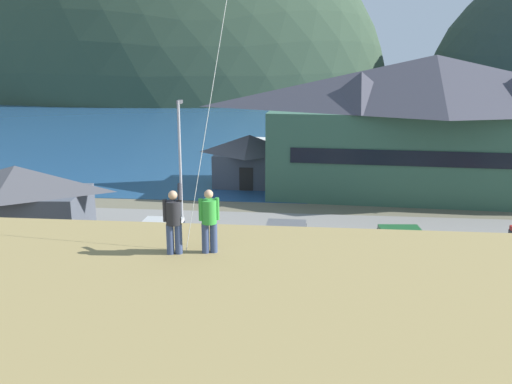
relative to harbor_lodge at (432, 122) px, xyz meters
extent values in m
plane|color=#66604C|center=(-12.27, -21.96, -5.67)|extent=(600.00, 600.00, 0.00)
cube|color=gray|center=(-12.27, -16.96, -5.62)|extent=(40.00, 20.00, 0.10)
cube|color=navy|center=(-12.27, 38.04, -5.65)|extent=(360.00, 84.00, 0.03)
ellipsoid|color=#334733|center=(-48.20, 100.00, -5.67)|extent=(114.50, 69.19, 95.56)
cube|color=#38604C|center=(0.00, 0.09, -2.38)|extent=(24.98, 10.47, 6.57)
cube|color=black|center=(-0.25, -4.50, -2.05)|extent=(20.81, 1.23, 1.10)
pyramid|color=#3D3D47|center=(0.00, 0.09, 2.96)|extent=(26.50, 11.46, 4.10)
pyramid|color=#3D3D47|center=(-5.59, -1.20, 2.36)|extent=(5.29, 5.29, 2.87)
cube|color=#474C56|center=(-25.27, -15.37, -3.99)|extent=(7.63, 4.83, 3.36)
pyramid|color=#47474C|center=(-25.27, -15.37, -1.58)|extent=(8.25, 5.30, 1.46)
cube|color=black|center=(-25.07, -17.48, -4.49)|extent=(1.10, 0.16, 2.35)
cube|color=#474C56|center=(-14.27, 1.67, -4.31)|extent=(5.68, 4.41, 2.73)
pyramid|color=#47474C|center=(-14.27, 1.67, -2.19)|extent=(6.14, 4.85, 1.51)
cube|color=black|center=(-14.30, -0.52, -4.71)|extent=(1.10, 0.08, 1.91)
cube|color=#70604C|center=(-10.92, 11.83, -5.32)|extent=(3.20, 12.36, 0.70)
cube|color=silver|center=(-14.50, 13.87, -5.22)|extent=(3.01, 7.82, 0.90)
cube|color=white|center=(-14.50, 13.87, -4.69)|extent=(2.92, 7.58, 0.16)
cube|color=silver|center=(-14.54, 13.30, -4.06)|extent=(1.88, 2.42, 1.10)
cube|color=black|center=(-5.09, -22.05, -4.85)|extent=(4.21, 1.81, 0.80)
cube|color=black|center=(-5.24, -22.05, -4.10)|extent=(2.10, 1.61, 0.70)
cube|color=black|center=(-5.24, -22.05, -4.13)|extent=(2.15, 1.64, 0.32)
cylinder|color=black|center=(-3.73, -22.98, -5.25)|extent=(0.64, 0.22, 0.64)
cylinder|color=black|center=(-3.73, -21.14, -5.25)|extent=(0.64, 0.22, 0.64)
cylinder|color=black|center=(-6.46, -22.97, -5.25)|extent=(0.64, 0.22, 0.64)
cylinder|color=black|center=(-6.46, -21.13, -5.25)|extent=(0.64, 0.22, 0.64)
cube|color=red|center=(-14.00, -20.73, -4.85)|extent=(4.30, 2.05, 0.80)
cube|color=#B11A15|center=(-13.85, -20.74, -4.10)|extent=(2.19, 1.72, 0.70)
cube|color=black|center=(-13.85, -20.74, -4.13)|extent=(2.23, 1.76, 0.32)
cylinder|color=black|center=(-15.30, -19.73, -5.25)|extent=(0.65, 0.26, 0.64)
cylinder|color=black|center=(-15.41, -21.56, -5.25)|extent=(0.65, 0.26, 0.64)
cylinder|color=black|center=(-12.58, -19.89, -5.25)|extent=(0.65, 0.26, 0.64)
cylinder|color=black|center=(-12.69, -21.72, -5.25)|extent=(0.65, 0.26, 0.64)
cube|color=black|center=(-20.44, -20.79, -4.85)|extent=(4.23, 1.86, 0.80)
cube|color=black|center=(-20.29, -20.79, -4.10)|extent=(2.12, 1.63, 0.70)
cube|color=black|center=(-20.29, -20.79, -4.13)|extent=(2.17, 1.66, 0.32)
cylinder|color=black|center=(-21.79, -19.85, -5.25)|extent=(0.64, 0.23, 0.64)
cylinder|color=black|center=(-21.82, -21.69, -5.25)|extent=(0.64, 0.23, 0.64)
cylinder|color=black|center=(-19.06, -19.89, -5.25)|extent=(0.64, 0.23, 0.64)
cylinder|color=black|center=(-19.09, -21.73, -5.25)|extent=(0.64, 0.23, 0.64)
cube|color=silver|center=(-17.00, -15.31, -4.85)|extent=(4.21, 1.83, 0.80)
cube|color=beige|center=(-17.15, -15.31, -4.10)|extent=(2.11, 1.62, 0.70)
cube|color=black|center=(-17.15, -15.31, -4.13)|extent=(2.15, 1.65, 0.32)
cylinder|color=black|center=(-15.64, -16.24, -5.25)|extent=(0.64, 0.22, 0.64)
cylinder|color=black|center=(-15.63, -14.40, -5.25)|extent=(0.64, 0.22, 0.64)
cylinder|color=black|center=(-18.37, -16.22, -5.25)|extent=(0.64, 0.22, 0.64)
cylinder|color=black|center=(-18.36, -14.38, -5.25)|extent=(0.64, 0.22, 0.64)
cube|color=#236633|center=(-4.24, -15.48, -4.85)|extent=(4.34, 2.15, 0.80)
cube|color=#1E562B|center=(-4.39, -15.49, -4.10)|extent=(2.23, 1.77, 0.70)
cube|color=black|center=(-4.39, -15.49, -4.13)|extent=(2.27, 1.81, 0.32)
cylinder|color=black|center=(-2.80, -16.27, -5.25)|extent=(0.66, 0.27, 0.64)
cylinder|color=black|center=(-2.96, -14.45, -5.25)|extent=(0.66, 0.27, 0.64)
cylinder|color=black|center=(-5.52, -16.51, -5.25)|extent=(0.66, 0.27, 0.64)
cylinder|color=black|center=(-5.68, -14.68, -5.25)|extent=(0.66, 0.27, 0.64)
cylinder|color=black|center=(0.98, -14.16, -5.25)|extent=(0.66, 0.27, 0.64)
cylinder|color=black|center=(1.12, -15.99, -5.25)|extent=(0.66, 0.27, 0.64)
cube|color=slate|center=(-10.53, -15.12, -4.85)|extent=(4.22, 1.86, 0.80)
cube|color=#5B5B5F|center=(-10.38, -15.13, -4.10)|extent=(2.12, 1.63, 0.70)
cube|color=black|center=(-10.38, -15.13, -4.13)|extent=(2.16, 1.66, 0.32)
cylinder|color=black|center=(-11.88, -14.19, -5.25)|extent=(0.64, 0.23, 0.64)
cylinder|color=black|center=(-11.90, -16.02, -5.25)|extent=(0.64, 0.23, 0.64)
cylinder|color=black|center=(-9.15, -14.22, -5.25)|extent=(0.64, 0.23, 0.64)
cylinder|color=black|center=(-9.17, -16.06, -5.25)|extent=(0.64, 0.23, 0.64)
cylinder|color=black|center=(-1.69, -20.47, -5.25)|extent=(0.64, 0.23, 0.64)
cylinder|color=black|center=(-1.72, -22.30, -5.25)|extent=(0.64, 0.23, 0.64)
cylinder|color=#ADADB2|center=(-16.98, -11.46, -1.58)|extent=(0.16, 0.16, 7.99)
cube|color=#4C4C51|center=(-16.98, -11.11, 2.32)|extent=(0.24, 0.70, 0.20)
cylinder|color=#384770|center=(-12.80, -29.91, 0.32)|extent=(0.20, 0.20, 0.82)
cylinder|color=#384770|center=(-12.58, -29.86, 0.32)|extent=(0.20, 0.20, 0.82)
cylinder|color=#232328|center=(-12.69, -29.89, 1.05)|extent=(0.40, 0.40, 0.64)
sphere|color=tan|center=(-12.69, -29.89, 1.53)|extent=(0.24, 0.24, 0.24)
cylinder|color=#232328|center=(-12.56, -29.67, 1.55)|extent=(0.23, 0.57, 0.43)
cylinder|color=#232328|center=(-12.91, -29.93, 1.12)|extent=(0.11, 0.11, 0.60)
cylinder|color=#384770|center=(-11.88, -29.72, 0.32)|extent=(0.20, 0.20, 0.82)
cylinder|color=#384770|center=(-11.67, -29.66, 0.32)|extent=(0.20, 0.20, 0.82)
cylinder|color=green|center=(-11.78, -29.69, 1.05)|extent=(0.40, 0.40, 0.64)
sphere|color=tan|center=(-11.78, -29.69, 1.53)|extent=(0.24, 0.24, 0.24)
cylinder|color=green|center=(-11.99, -29.76, 1.12)|extent=(0.11, 0.11, 0.60)
cylinder|color=green|center=(-11.57, -29.63, 1.12)|extent=(0.11, 0.11, 0.60)
cylinder|color=silver|center=(-11.69, -28.05, 5.38)|extent=(1.52, 3.19, 10.96)
camera|label=1|loc=(-9.10, -43.62, 5.13)|focal=38.95mm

